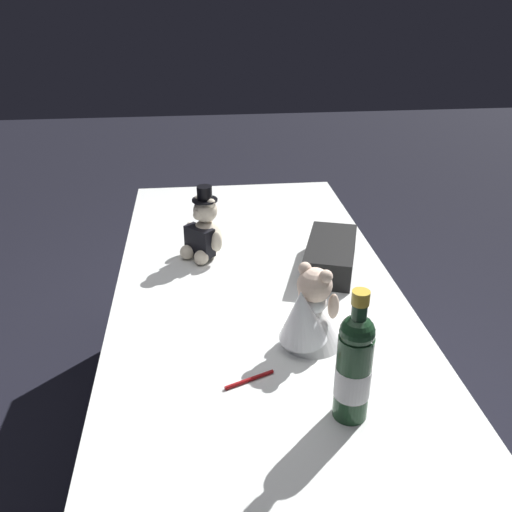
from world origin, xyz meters
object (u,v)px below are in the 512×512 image
at_px(teddy_bear_groom, 204,232).
at_px(champagne_bottle, 354,366).
at_px(signing_pen, 251,379).
at_px(gift_case_black, 330,255).
at_px(teddy_bear_bride, 310,313).

distance_m(teddy_bear_groom, champagne_bottle, 0.92).
xyz_separation_m(champagne_bottle, signing_pen, (-0.15, -0.22, -0.14)).
bearing_deg(signing_pen, gift_case_black, 149.81).
relative_size(champagne_bottle, signing_pen, 2.43).
relative_size(teddy_bear_groom, teddy_bear_bride, 1.13).
bearing_deg(teddy_bear_bride, champagne_bottle, 8.04).
bearing_deg(teddy_bear_groom, signing_pen, 7.76).
bearing_deg(signing_pen, champagne_bottle, 56.09).
distance_m(teddy_bear_groom, gift_case_black, 0.46).
distance_m(champagne_bottle, signing_pen, 0.30).
bearing_deg(champagne_bottle, teddy_bear_groom, -159.97).
bearing_deg(teddy_bear_groom, champagne_bottle, 20.03).
height_order(teddy_bear_groom, signing_pen, teddy_bear_groom).
xyz_separation_m(champagne_bottle, gift_case_black, (-0.73, 0.12, -0.09)).
bearing_deg(teddy_bear_bride, teddy_bear_groom, -154.48).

